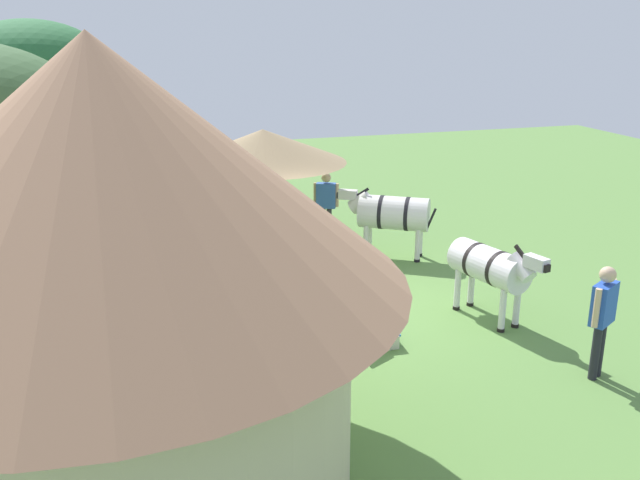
{
  "coord_description": "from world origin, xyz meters",
  "views": [
    {
      "loc": [
        -10.7,
        3.92,
        4.94
      ],
      "look_at": [
        1.08,
        0.33,
        1.0
      ],
      "focal_mm": 38.82,
      "sensor_mm": 36.0,
      "label": 1
    }
  ],
  "objects_px": {
    "striped_lounge_chair": "(372,329)",
    "zebra_nearest_camera": "(392,213)",
    "patio_chair_near_hut": "(315,243)",
    "acacia_tree_right_background": "(31,68)",
    "patio_dining_table": "(265,231)",
    "patio_chair_east_end": "(220,248)",
    "thatched_hut": "(106,250)",
    "shade_umbrella": "(263,146)",
    "guest_behind_table": "(177,216)",
    "patio_chair_near_lawn": "(253,222)",
    "guest_beside_umbrella": "(326,201)",
    "standing_watcher": "(603,312)",
    "zebra_by_umbrella": "(190,259)",
    "zebra_toward_hut": "(491,267)"
  },
  "relations": [
    {
      "from": "patio_chair_near_hut",
      "to": "standing_watcher",
      "type": "bearing_deg",
      "value": -118.3
    },
    {
      "from": "patio_dining_table",
      "to": "patio_chair_east_end",
      "type": "relative_size",
      "value": 1.52
    },
    {
      "from": "patio_chair_east_end",
      "to": "guest_beside_umbrella",
      "type": "height_order",
      "value": "guest_beside_umbrella"
    },
    {
      "from": "standing_watcher",
      "to": "patio_chair_near_lawn",
      "type": "bearing_deg",
      "value": 84.25
    },
    {
      "from": "thatched_hut",
      "to": "patio_chair_east_end",
      "type": "distance_m",
      "value": 6.89
    },
    {
      "from": "striped_lounge_chair",
      "to": "zebra_nearest_camera",
      "type": "bearing_deg",
      "value": 156.96
    },
    {
      "from": "patio_dining_table",
      "to": "acacia_tree_right_background",
      "type": "height_order",
      "value": "acacia_tree_right_background"
    },
    {
      "from": "shade_umbrella",
      "to": "patio_chair_near_hut",
      "type": "relative_size",
      "value": 3.83
    },
    {
      "from": "patio_chair_near_hut",
      "to": "acacia_tree_right_background",
      "type": "relative_size",
      "value": 0.18
    },
    {
      "from": "striped_lounge_chair",
      "to": "zebra_by_umbrella",
      "type": "bearing_deg",
      "value": -129.13
    },
    {
      "from": "zebra_toward_hut",
      "to": "standing_watcher",
      "type": "bearing_deg",
      "value": 86.47
    },
    {
      "from": "striped_lounge_chair",
      "to": "patio_chair_east_end",
      "type": "bearing_deg",
      "value": -152.66
    },
    {
      "from": "patio_chair_near_lawn",
      "to": "patio_chair_near_hut",
      "type": "relative_size",
      "value": 1.0
    },
    {
      "from": "patio_chair_east_end",
      "to": "zebra_nearest_camera",
      "type": "bearing_deg",
      "value": 64.37
    },
    {
      "from": "guest_behind_table",
      "to": "standing_watcher",
      "type": "bearing_deg",
      "value": -112.55
    },
    {
      "from": "striped_lounge_chair",
      "to": "acacia_tree_right_background",
      "type": "xyz_separation_m",
      "value": [
        7.34,
        5.23,
        3.67
      ]
    },
    {
      "from": "guest_beside_umbrella",
      "to": "zebra_by_umbrella",
      "type": "distance_m",
      "value": 4.57
    },
    {
      "from": "zebra_nearest_camera",
      "to": "zebra_by_umbrella",
      "type": "distance_m",
      "value": 4.74
    },
    {
      "from": "patio_chair_east_end",
      "to": "guest_beside_umbrella",
      "type": "xyz_separation_m",
      "value": [
        1.33,
        -2.68,
        0.45
      ]
    },
    {
      "from": "guest_beside_umbrella",
      "to": "striped_lounge_chair",
      "type": "distance_m",
      "value": 5.44
    },
    {
      "from": "guest_behind_table",
      "to": "acacia_tree_right_background",
      "type": "height_order",
      "value": "acacia_tree_right_background"
    },
    {
      "from": "patio_chair_near_hut",
      "to": "standing_watcher",
      "type": "relative_size",
      "value": 0.53
    },
    {
      "from": "patio_dining_table",
      "to": "striped_lounge_chair",
      "type": "relative_size",
      "value": 1.62
    },
    {
      "from": "patio_chair_near_lawn",
      "to": "patio_dining_table",
      "type": "bearing_deg",
      "value": 90.0
    },
    {
      "from": "patio_chair_near_lawn",
      "to": "standing_watcher",
      "type": "bearing_deg",
      "value": 113.54
    },
    {
      "from": "thatched_hut",
      "to": "striped_lounge_chair",
      "type": "height_order",
      "value": "thatched_hut"
    },
    {
      "from": "thatched_hut",
      "to": "patio_chair_near_hut",
      "type": "xyz_separation_m",
      "value": [
        5.98,
        -4.03,
        -2.16
      ]
    },
    {
      "from": "patio_chair_east_end",
      "to": "patio_dining_table",
      "type": "bearing_deg",
      "value": 90.0
    },
    {
      "from": "patio_chair_near_lawn",
      "to": "guest_beside_umbrella",
      "type": "xyz_separation_m",
      "value": [
        -0.29,
        -1.65,
        0.45
      ]
    },
    {
      "from": "patio_chair_east_end",
      "to": "zebra_by_umbrella",
      "type": "height_order",
      "value": "zebra_by_umbrella"
    },
    {
      "from": "patio_chair_east_end",
      "to": "patio_chair_near_hut",
      "type": "relative_size",
      "value": 1.0
    },
    {
      "from": "shade_umbrella",
      "to": "zebra_toward_hut",
      "type": "height_order",
      "value": "shade_umbrella"
    },
    {
      "from": "patio_dining_table",
      "to": "zebra_nearest_camera",
      "type": "height_order",
      "value": "zebra_nearest_camera"
    },
    {
      "from": "patio_dining_table",
      "to": "guest_behind_table",
      "type": "bearing_deg",
      "value": 77.12
    },
    {
      "from": "striped_lounge_chair",
      "to": "zebra_toward_hut",
      "type": "distance_m",
      "value": 2.38
    },
    {
      "from": "standing_watcher",
      "to": "zebra_by_umbrella",
      "type": "xyz_separation_m",
      "value": [
        4.27,
        5.25,
        -0.1
      ]
    },
    {
      "from": "patio_chair_near_hut",
      "to": "guest_behind_table",
      "type": "height_order",
      "value": "guest_behind_table"
    },
    {
      "from": "acacia_tree_right_background",
      "to": "patio_chair_east_end",
      "type": "bearing_deg",
      "value": -134.14
    },
    {
      "from": "patio_dining_table",
      "to": "patio_chair_near_hut",
      "type": "height_order",
      "value": "patio_chair_near_hut"
    },
    {
      "from": "thatched_hut",
      "to": "patio_chair_near_lawn",
      "type": "height_order",
      "value": "thatched_hut"
    },
    {
      "from": "zebra_by_umbrella",
      "to": "striped_lounge_chair",
      "type": "bearing_deg",
      "value": 158.95
    },
    {
      "from": "patio_chair_near_lawn",
      "to": "standing_watcher",
      "type": "height_order",
      "value": "standing_watcher"
    },
    {
      "from": "zebra_nearest_camera",
      "to": "patio_chair_near_lawn",
      "type": "bearing_deg",
      "value": 89.68
    },
    {
      "from": "thatched_hut",
      "to": "patio_dining_table",
      "type": "bearing_deg",
      "value": -25.02
    },
    {
      "from": "guest_behind_table",
      "to": "thatched_hut",
      "type": "bearing_deg",
      "value": -160.64
    },
    {
      "from": "patio_chair_east_end",
      "to": "acacia_tree_right_background",
      "type": "relative_size",
      "value": 0.18
    },
    {
      "from": "patio_dining_table",
      "to": "acacia_tree_right_background",
      "type": "bearing_deg",
      "value": 57.39
    },
    {
      "from": "guest_beside_umbrella",
      "to": "patio_chair_near_hut",
      "type": "bearing_deg",
      "value": -89.11
    },
    {
      "from": "shade_umbrella",
      "to": "patio_chair_near_lawn",
      "type": "bearing_deg",
      "value": 1.02
    },
    {
      "from": "patio_chair_near_hut",
      "to": "acacia_tree_right_background",
      "type": "bearing_deg",
      "value": 94.29
    }
  ]
}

